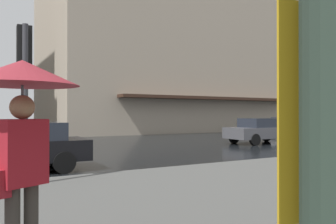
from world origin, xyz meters
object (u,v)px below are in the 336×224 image
Objects in this scene: traffic_signal_post at (25,69)px; pedestrian_approaching_kerb at (21,103)px; car_black at (14,146)px; car_silver at (292,126)px; car_dark_grey at (262,130)px.

traffic_signal_post is 1.71× the size of pedestrian_approaching_kerb.
car_silver is at bearing -71.10° from car_black.
traffic_signal_post reaches higher than car_dark_grey.
pedestrian_approaching_kerb is at bearing 124.79° from car_silver.
traffic_signal_post is 0.83× the size of car_dark_grey.
traffic_signal_post is 4.60m from pedestrian_approaching_kerb.
car_dark_grey is 6.73m from car_silver.
car_dark_grey is 1.00× the size of car_silver.
car_silver is (6.50, -18.98, 0.00)m from car_black.
traffic_signal_post is 14.44m from car_dark_grey.
traffic_signal_post reaches higher than car_black.
pedestrian_approaching_kerb is (-7.05, 0.52, 1.00)m from car_black.
car_black is at bearing 108.90° from car_silver.
pedestrian_approaching_kerb is at bearing 173.52° from traffic_signal_post.
pedestrian_approaching_kerb is (-10.55, 13.48, 1.00)m from car_dark_grey.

